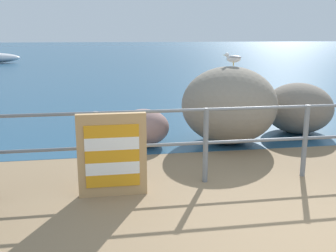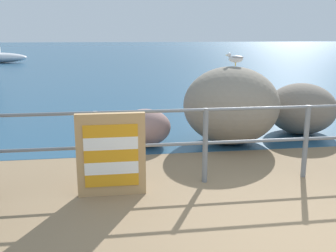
{
  "view_description": "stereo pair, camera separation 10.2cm",
  "coord_description": "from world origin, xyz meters",
  "px_view_note": "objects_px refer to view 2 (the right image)",
  "views": [
    {
      "loc": [
        -2.04,
        -3.18,
        1.97
      ],
      "look_at": [
        -1.16,
        2.13,
        0.7
      ],
      "focal_mm": 42.21,
      "sensor_mm": 36.0,
      "label": 1
    },
    {
      "loc": [
        -1.94,
        -3.2,
        1.97
      ],
      "look_at": [
        -1.16,
        2.13,
        0.7
      ],
      "focal_mm": 42.21,
      "sensor_mm": 36.0,
      "label": 2
    }
  ],
  "objects_px": {
    "breakwater_boulder_right": "(301,109)",
    "seagull": "(235,58)",
    "breakwater_boulder_left": "(145,127)",
    "breakwater_boulder_main": "(231,105)",
    "folded_deckchair_stack": "(111,155)"
  },
  "relations": [
    {
      "from": "seagull",
      "to": "breakwater_boulder_right",
      "type": "bearing_deg",
      "value": -138.79
    },
    {
      "from": "breakwater_boulder_right",
      "to": "seagull",
      "type": "distance_m",
      "value": 1.9
    },
    {
      "from": "breakwater_boulder_left",
      "to": "breakwater_boulder_right",
      "type": "bearing_deg",
      "value": 7.73
    },
    {
      "from": "folded_deckchair_stack",
      "to": "breakwater_boulder_right",
      "type": "bearing_deg",
      "value": 34.7
    },
    {
      "from": "breakwater_boulder_main",
      "to": "breakwater_boulder_right",
      "type": "relative_size",
      "value": 1.25
    },
    {
      "from": "breakwater_boulder_right",
      "to": "seagull",
      "type": "height_order",
      "value": "seagull"
    },
    {
      "from": "breakwater_boulder_main",
      "to": "seagull",
      "type": "height_order",
      "value": "seagull"
    },
    {
      "from": "breakwater_boulder_left",
      "to": "seagull",
      "type": "distance_m",
      "value": 2.04
    },
    {
      "from": "breakwater_boulder_right",
      "to": "seagull",
      "type": "xyz_separation_m",
      "value": [
        -1.54,
        -0.4,
        1.03
      ]
    },
    {
      "from": "breakwater_boulder_main",
      "to": "folded_deckchair_stack",
      "type": "bearing_deg",
      "value": -135.59
    },
    {
      "from": "breakwater_boulder_left",
      "to": "seagull",
      "type": "height_order",
      "value": "seagull"
    },
    {
      "from": "folded_deckchair_stack",
      "to": "breakwater_boulder_main",
      "type": "distance_m",
      "value": 3.05
    },
    {
      "from": "breakwater_boulder_left",
      "to": "breakwater_boulder_right",
      "type": "distance_m",
      "value": 3.22
    },
    {
      "from": "breakwater_boulder_main",
      "to": "breakwater_boulder_left",
      "type": "xyz_separation_m",
      "value": [
        -1.56,
        0.07,
        -0.37
      ]
    },
    {
      "from": "breakwater_boulder_main",
      "to": "seagull",
      "type": "relative_size",
      "value": 5.23
    }
  ]
}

